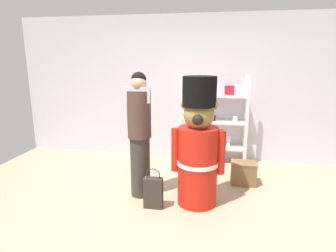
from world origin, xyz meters
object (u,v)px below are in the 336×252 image
(display_crate, at_px, (243,173))
(merchandise_shelf, at_px, (214,120))
(teddy_bear_guard, at_px, (198,147))
(person_shopper, at_px, (140,133))
(shopping_bag, at_px, (153,192))

(display_crate, bearing_deg, merchandise_shelf, 118.05)
(teddy_bear_guard, distance_m, person_shopper, 0.79)
(person_shopper, bearing_deg, shopping_bag, -51.34)
(merchandise_shelf, distance_m, display_crate, 1.18)
(merchandise_shelf, xyz_separation_m, teddy_bear_guard, (-0.16, -1.60, -0.02))
(merchandise_shelf, xyz_separation_m, display_crate, (0.48, -0.89, -0.61))
(display_crate, bearing_deg, shopping_bag, -141.75)
(merchandise_shelf, xyz_separation_m, person_shopper, (-0.94, -1.50, 0.10))
(person_shopper, bearing_deg, display_crate, 23.23)
(teddy_bear_guard, xyz_separation_m, person_shopper, (-0.78, 0.10, 0.12))
(teddy_bear_guard, distance_m, display_crate, 1.12)
(teddy_bear_guard, distance_m, shopping_bag, 0.79)
(shopping_bag, bearing_deg, display_crate, 38.25)
(teddy_bear_guard, bearing_deg, shopping_bag, -157.81)
(merchandise_shelf, height_order, teddy_bear_guard, teddy_bear_guard)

